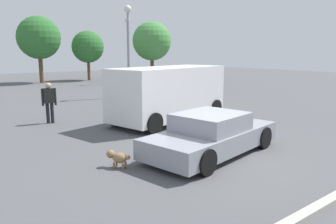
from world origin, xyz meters
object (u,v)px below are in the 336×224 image
object	(u,v)px
sedan_foreground	(212,135)
dog	(118,157)
pedestrian	(49,99)
light_post_near	(128,34)
van_white	(169,92)
light_post_mid	(128,38)

from	to	relation	value
sedan_foreground	dog	distance (m)	2.71
dog	pedestrian	xyz separation A→B (m)	(0.44, 6.17, 0.70)
dog	pedestrian	world-z (taller)	pedestrian
sedan_foreground	pedestrian	bearing A→B (deg)	97.79
light_post_near	dog	bearing A→B (deg)	-122.89
pedestrian	van_white	bearing A→B (deg)	67.75
light_post_near	light_post_mid	bearing A→B (deg)	58.93
sedan_foreground	van_white	distance (m)	4.60
van_white	pedestrian	world-z (taller)	van_white
light_post_near	sedan_foreground	bearing A→B (deg)	-110.81
dog	light_post_near	bearing A→B (deg)	-65.04
pedestrian	light_post_mid	bearing A→B (deg)	148.83
pedestrian	light_post_mid	distance (m)	16.59
van_white	light_post_mid	bearing A→B (deg)	52.28
sedan_foreground	van_white	xyz separation A→B (m)	(1.80, 4.19, 0.65)
sedan_foreground	van_white	world-z (taller)	van_white
light_post_mid	dog	bearing A→B (deg)	-122.15
van_white	dog	bearing A→B (deg)	-153.44
van_white	light_post_near	xyz separation A→B (m)	(2.54, 7.22, 2.65)
van_white	pedestrian	bearing A→B (deg)	134.37
van_white	light_post_near	size ratio (longest dim) A/B	0.99
sedan_foreground	pedestrian	xyz separation A→B (m)	(-2.18, 6.82, 0.42)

